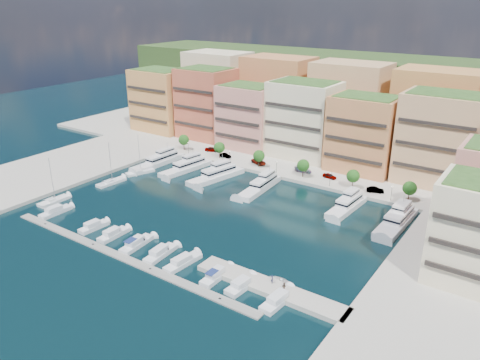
{
  "coord_description": "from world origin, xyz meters",
  "views": [
    {
      "loc": [
        68.46,
        -87.73,
        52.5
      ],
      "look_at": [
        0.92,
        9.88,
        6.0
      ],
      "focal_mm": 35.0,
      "sensor_mm": 36.0,
      "label": 1
    }
  ],
  "objects_px": {
    "tree_1": "(219,148)",
    "car_1": "(225,155)",
    "yacht_0": "(160,161)",
    "tree_0": "(184,140)",
    "person_1": "(284,287)",
    "cruiser_3": "(113,235)",
    "tender_1": "(256,273)",
    "yacht_1": "(187,167)",
    "yacht_6": "(397,220)",
    "tree_3": "(303,165)",
    "cruiser_4": "(136,244)",
    "cruiser_9": "(278,300)",
    "lamppost_4": "(392,191)",
    "cruiser_6": "(183,262)",
    "lamppost_2": "(277,165)",
    "tree_5": "(410,188)",
    "yacht_3": "(261,185)",
    "yacht_2": "(218,175)",
    "sailboat_2": "(140,173)",
    "yacht_5": "(348,205)",
    "lamppost_1": "(230,155)",
    "tender_2": "(279,280)",
    "sailboat_1": "(111,183)",
    "lamppost_3": "(330,177)",
    "cruiser_5": "(160,253)",
    "cruiser_2": "(94,227)",
    "person_0": "(272,279)",
    "sailboat_0": "(54,201)",
    "car_3": "(303,170)",
    "car_4": "(330,176)",
    "car_2": "(259,162)",
    "tree_2": "(259,156)",
    "cruiser_8": "(242,286)",
    "car_0": "(212,149)",
    "tree_4": "(353,176)"
  },
  "relations": [
    {
      "from": "tree_0",
      "to": "cruiser_2",
      "type": "relative_size",
      "value": 0.74
    },
    {
      "from": "yacht_0",
      "to": "tree_0",
      "type": "bearing_deg",
      "value": 96.26
    },
    {
      "from": "cruiser_9",
      "to": "person_0",
      "type": "distance_m",
      "value": 5.19
    },
    {
      "from": "lamppost_4",
      "to": "cruiser_6",
      "type": "relative_size",
      "value": 0.45
    },
    {
      "from": "tree_1",
      "to": "car_1",
      "type": "xyz_separation_m",
      "value": [
        1.32,
        1.52,
        -3.02
      ]
    },
    {
      "from": "lamppost_1",
      "to": "cruiser_5",
      "type": "height_order",
      "value": "lamppost_1"
    },
    {
      "from": "person_1",
      "to": "tree_3",
      "type": "bearing_deg",
      "value": -61.46
    },
    {
      "from": "yacht_1",
      "to": "car_3",
      "type": "bearing_deg",
      "value": 27.9
    },
    {
      "from": "lamppost_4",
      "to": "yacht_1",
      "type": "xyz_separation_m",
      "value": [
        -62.82,
        -11.32,
        -2.73
      ]
    },
    {
      "from": "tree_1",
      "to": "tree_5",
      "type": "relative_size",
      "value": 1.0
    },
    {
      "from": "lamppost_2",
      "to": "yacht_3",
      "type": "bearing_deg",
      "value": -82.54
    },
    {
      "from": "lamppost_3",
      "to": "car_1",
      "type": "bearing_deg",
      "value": 174.63
    },
    {
      "from": "tender_2",
      "to": "tender_1",
      "type": "height_order",
      "value": "tender_2"
    },
    {
      "from": "yacht_3",
      "to": "cruiser_5",
      "type": "bearing_deg",
      "value": -87.11
    },
    {
      "from": "lamppost_2",
      "to": "cruiser_4",
      "type": "relative_size",
      "value": 0.45
    },
    {
      "from": "cruiser_2",
      "to": "tender_1",
      "type": "relative_size",
      "value": 5.33
    },
    {
      "from": "tender_1",
      "to": "person_1",
      "type": "distance_m",
      "value": 8.96
    },
    {
      "from": "tree_0",
      "to": "yacht_5",
      "type": "distance_m",
      "value": 68.87
    },
    {
      "from": "cruiser_9",
      "to": "yacht_1",
      "type": "bearing_deg",
      "value": 143.53
    },
    {
      "from": "cruiser_9",
      "to": "tender_2",
      "type": "height_order",
      "value": "cruiser_9"
    },
    {
      "from": "tree_3",
      "to": "cruiser_4",
      "type": "distance_m",
      "value": 59.43
    },
    {
      "from": "tree_0",
      "to": "lamppost_1",
      "type": "height_order",
      "value": "tree_0"
    },
    {
      "from": "lamppost_1",
      "to": "tender_1",
      "type": "distance_m",
      "value": 66.06
    },
    {
      "from": "yacht_0",
      "to": "person_1",
      "type": "relative_size",
      "value": 11.43
    },
    {
      "from": "tree_5",
      "to": "yacht_3",
      "type": "distance_m",
      "value": 40.99
    },
    {
      "from": "yacht_2",
      "to": "yacht_3",
      "type": "bearing_deg",
      "value": 1.07
    },
    {
      "from": "yacht_1",
      "to": "yacht_6",
      "type": "height_order",
      "value": "same"
    },
    {
      "from": "tree_3",
      "to": "tree_4",
      "type": "relative_size",
      "value": 1.0
    },
    {
      "from": "yacht_1",
      "to": "sailboat_1",
      "type": "distance_m",
      "value": 24.75
    },
    {
      "from": "tree_0",
      "to": "car_3",
      "type": "relative_size",
      "value": 1.04
    },
    {
      "from": "cruiser_8",
      "to": "car_0",
      "type": "height_order",
      "value": "car_0"
    },
    {
      "from": "tree_5",
      "to": "yacht_0",
      "type": "xyz_separation_m",
      "value": [
        -78.43,
        -14.29,
        -3.53
      ]
    },
    {
      "from": "tree_2",
      "to": "car_3",
      "type": "bearing_deg",
      "value": 15.17
    },
    {
      "from": "yacht_1",
      "to": "car_4",
      "type": "bearing_deg",
      "value": 22.28
    },
    {
      "from": "tree_2",
      "to": "person_0",
      "type": "height_order",
      "value": "tree_2"
    },
    {
      "from": "sailboat_2",
      "to": "car_1",
      "type": "xyz_separation_m",
      "value": [
        14.68,
        26.01,
        1.41
      ]
    },
    {
      "from": "cruiser_3",
      "to": "tender_1",
      "type": "height_order",
      "value": "cruiser_3"
    },
    {
      "from": "cruiser_4",
      "to": "cruiser_5",
      "type": "xyz_separation_m",
      "value": [
        7.39,
        0.02,
        -0.02
      ]
    },
    {
      "from": "yacht_2",
      "to": "yacht_0",
      "type": "bearing_deg",
      "value": -178.87
    },
    {
      "from": "yacht_6",
      "to": "car_2",
      "type": "xyz_separation_m",
      "value": [
        -50.9,
        16.02,
        0.6
      ]
    },
    {
      "from": "tree_5",
      "to": "car_4",
      "type": "height_order",
      "value": "tree_5"
    },
    {
      "from": "tree_3",
      "to": "tender_2",
      "type": "relative_size",
      "value": 1.36
    },
    {
      "from": "lamppost_2",
      "to": "tender_1",
      "type": "height_order",
      "value": "lamppost_2"
    },
    {
      "from": "cruiser_9",
      "to": "car_4",
      "type": "bearing_deg",
      "value": 106.31
    },
    {
      "from": "car_3",
      "to": "lamppost_3",
      "type": "bearing_deg",
      "value": -123.37
    },
    {
      "from": "tree_1",
      "to": "cruiser_9",
      "type": "distance_m",
      "value": 81.74
    },
    {
      "from": "cruiser_3",
      "to": "sailboat_0",
      "type": "height_order",
      "value": "sailboat_0"
    },
    {
      "from": "lamppost_2",
      "to": "cruiser_3",
      "type": "height_order",
      "value": "lamppost_2"
    },
    {
      "from": "cruiser_4",
      "to": "person_0",
      "type": "distance_m",
      "value": 33.74
    },
    {
      "from": "lamppost_3",
      "to": "sailboat_0",
      "type": "height_order",
      "value": "sailboat_0"
    }
  ]
}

